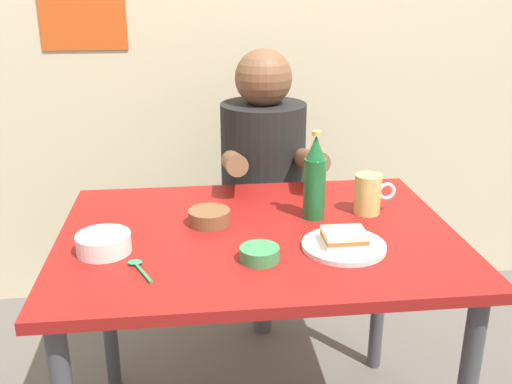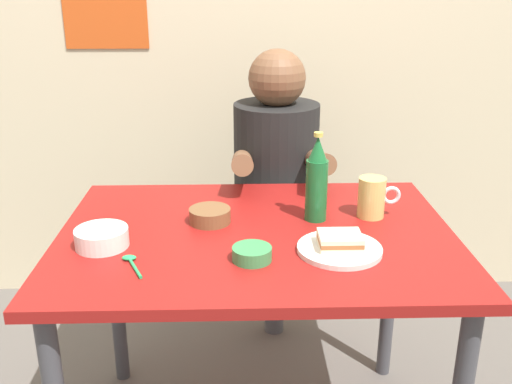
{
  "view_description": "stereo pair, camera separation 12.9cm",
  "coord_description": "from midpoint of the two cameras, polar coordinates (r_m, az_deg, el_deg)",
  "views": [
    {
      "loc": [
        -0.17,
        -1.47,
        1.41
      ],
      "look_at": [
        0.0,
        0.05,
        0.84
      ],
      "focal_mm": 40.73,
      "sensor_mm": 36.0,
      "label": 1
    },
    {
      "loc": [
        -0.04,
        -1.48,
        1.41
      ],
      "look_at": [
        0.0,
        0.05,
        0.84
      ],
      "focal_mm": 40.73,
      "sensor_mm": 36.0,
      "label": 2
    }
  ],
  "objects": [
    {
      "name": "wall_back",
      "position": [
        2.53,
        -4.24,
        17.86
      ],
      "size": [
        4.4,
        0.09,
        2.6
      ],
      "color": "beige",
      "rests_on": "ground"
    },
    {
      "name": "stool",
      "position": [
        2.36,
        -0.91,
        -6.27
      ],
      "size": [
        0.34,
        0.34,
        0.45
      ],
      "color": "#4C4C51",
      "rests_on": "ground"
    },
    {
      "name": "dip_bowl_green",
      "position": [
        1.46,
        -2.2,
        -6.06
      ],
      "size": [
        0.1,
        0.1,
        0.03
      ],
      "color": "#388C4C",
      "rests_on": "dining_table"
    },
    {
      "name": "sandwich",
      "position": [
        1.52,
        6.28,
        -4.48
      ],
      "size": [
        0.11,
        0.09,
        0.04
      ],
      "color": "beige",
      "rests_on": "plate_orange"
    },
    {
      "name": "person_seated",
      "position": [
        2.2,
        -0.94,
        3.36
      ],
      "size": [
        0.33,
        0.56,
        0.72
      ],
      "color": "black",
      "rests_on": "stool"
    },
    {
      "name": "beer_mug",
      "position": [
        1.75,
        8.93,
        -0.21
      ],
      "size": [
        0.13,
        0.08,
        0.12
      ],
      "color": "#D1BC66",
      "rests_on": "dining_table"
    },
    {
      "name": "rice_bowl_white",
      "position": [
        1.56,
        -17.06,
        -4.78
      ],
      "size": [
        0.14,
        0.14,
        0.05
      ],
      "color": "silver",
      "rests_on": "dining_table"
    },
    {
      "name": "dining_table",
      "position": [
        1.66,
        -2.04,
        -6.9
      ],
      "size": [
        1.1,
        0.8,
        0.74
      ],
      "color": "maroon",
      "rests_on": "ground"
    },
    {
      "name": "beer_bottle",
      "position": [
        1.68,
        3.62,
        1.22
      ],
      "size": [
        0.06,
        0.06,
        0.26
      ],
      "color": "#19602D",
      "rests_on": "dining_table"
    },
    {
      "name": "spoon",
      "position": [
        1.47,
        -14.02,
        -7.15
      ],
      "size": [
        0.07,
        0.11,
        0.01
      ],
      "color": "#26A559",
      "rests_on": "dining_table"
    },
    {
      "name": "plate_orange",
      "position": [
        1.53,
        6.24,
        -5.34
      ],
      "size": [
        0.22,
        0.22,
        0.01
      ],
      "primitive_type": "cylinder",
      "color": "silver",
      "rests_on": "dining_table"
    },
    {
      "name": "condiment_bowl_brown",
      "position": [
        1.67,
        -6.83,
        -2.42
      ],
      "size": [
        0.12,
        0.12,
        0.04
      ],
      "color": "brown",
      "rests_on": "dining_table"
    }
  ]
}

